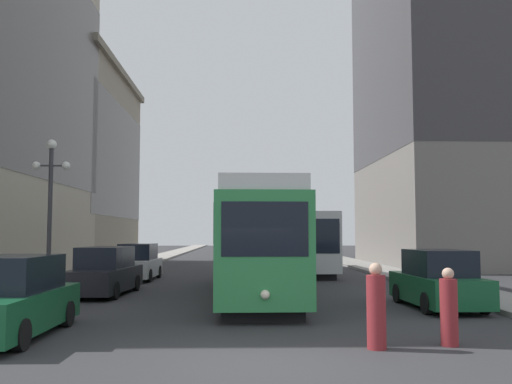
% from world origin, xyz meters
% --- Properties ---
extents(ground_plane, '(200.00, 200.00, 0.00)m').
position_xyz_m(ground_plane, '(0.00, 0.00, 0.00)').
color(ground_plane, '#303033').
extents(sidewalk_left, '(2.55, 120.00, 0.15)m').
position_xyz_m(sidewalk_left, '(-8.26, 40.00, 0.07)').
color(sidewalk_left, gray).
rests_on(sidewalk_left, ground).
extents(sidewalk_right, '(2.55, 120.00, 0.15)m').
position_xyz_m(sidewalk_right, '(8.26, 40.00, 0.07)').
color(sidewalk_right, gray).
rests_on(sidewalk_right, ground).
extents(streetcar, '(2.81, 13.90, 3.89)m').
position_xyz_m(streetcar, '(0.02, 10.84, 2.10)').
color(streetcar, black).
rests_on(streetcar, ground).
extents(transit_bus, '(2.95, 12.10, 3.45)m').
position_xyz_m(transit_bus, '(3.05, 23.10, 1.95)').
color(transit_bus, black).
rests_on(transit_bus, ground).
extents(parked_car_left_near, '(2.09, 5.05, 1.82)m').
position_xyz_m(parked_car_left_near, '(-5.68, 11.44, 0.84)').
color(parked_car_left_near, black).
rests_on(parked_car_left_near, ground).
extents(parked_car_left_mid, '(1.97, 4.39, 1.82)m').
position_xyz_m(parked_car_left_mid, '(-5.68, 18.28, 0.84)').
color(parked_car_left_mid, black).
rests_on(parked_car_left_mid, ground).
extents(parked_car_right_far, '(1.97, 4.38, 1.82)m').
position_xyz_m(parked_car_right_far, '(5.69, 7.28, 0.84)').
color(parked_car_right_far, black).
rests_on(parked_car_right_far, ground).
extents(parked_car_left_far, '(1.90, 4.71, 1.82)m').
position_xyz_m(parked_car_left_far, '(-5.68, 2.72, 0.84)').
color(parked_car_left_far, black).
rests_on(parked_car_left_far, ground).
extents(pedestrian_crossing_near, '(0.36, 0.36, 1.61)m').
position_xyz_m(pedestrian_crossing_near, '(3.84, 1.51, 0.75)').
color(pedestrian_crossing_near, maroon).
rests_on(pedestrian_crossing_near, ground).
extents(pedestrian_crossing_far, '(0.39, 0.39, 1.73)m').
position_xyz_m(pedestrian_crossing_far, '(2.25, 1.23, 0.81)').
color(pedestrian_crossing_far, maroon).
rests_on(pedestrian_crossing_far, ground).
extents(lamp_post_left_near, '(1.41, 0.36, 5.70)m').
position_xyz_m(lamp_post_left_near, '(-7.58, 10.74, 3.88)').
color(lamp_post_left_near, '#333338').
rests_on(lamp_post_left_near, sidewalk_left).
extents(building_left_corner, '(15.08, 16.45, 14.65)m').
position_xyz_m(building_left_corner, '(-16.78, 31.53, 7.50)').
color(building_left_corner, gray).
rests_on(building_left_corner, ground).
extents(building_right_corner, '(14.76, 17.43, 31.23)m').
position_xyz_m(building_right_corner, '(16.62, 29.80, 16.10)').
color(building_right_corner, slate).
rests_on(building_right_corner, ground).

